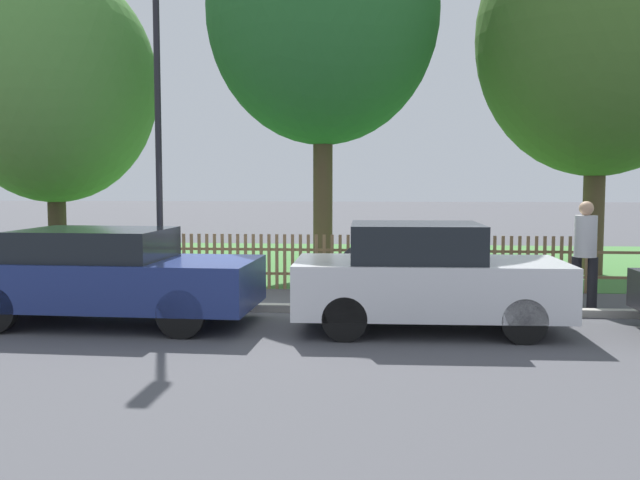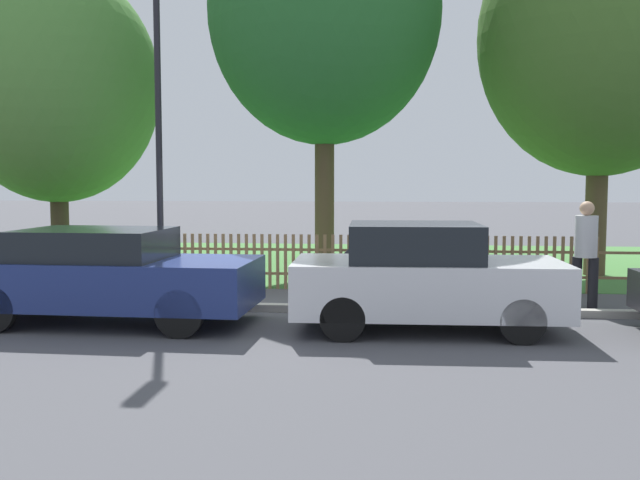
{
  "view_description": "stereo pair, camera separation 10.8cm",
  "coord_description": "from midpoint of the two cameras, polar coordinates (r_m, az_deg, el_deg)",
  "views": [
    {
      "loc": [
        2.18,
        -11.13,
        2.11
      ],
      "look_at": [
        1.07,
        0.86,
        1.1
      ],
      "focal_mm": 40.0,
      "sensor_mm": 36.0,
      "label": 1
    },
    {
      "loc": [
        2.29,
        -11.12,
        2.11
      ],
      "look_at": [
        1.07,
        0.86,
        1.1
      ],
      "focal_mm": 40.0,
      "sensor_mm": 36.0,
      "label": 2
    }
  ],
  "objects": [
    {
      "name": "parked_car_red_compact",
      "position": [
        10.12,
        8.14,
        -2.95
      ],
      "size": [
        3.78,
        1.85,
        1.51
      ],
      "rotation": [
        0.0,
        0.0,
        0.03
      ],
      "color": "silver",
      "rests_on": "ground"
    },
    {
      "name": "parked_car_navy_estate",
      "position": [
        10.93,
        -16.94,
        -2.68
      ],
      "size": [
        4.34,
        1.92,
        1.4
      ],
      "rotation": [
        0.0,
        0.0,
        -0.03
      ],
      "color": "navy",
      "rests_on": "ground"
    },
    {
      "name": "street_lamp",
      "position": [
        12.66,
        -13.29,
        13.31
      ],
      "size": [
        0.2,
        0.79,
        6.5
      ],
      "color": "black",
      "rests_on": "ground"
    },
    {
      "name": "tree_mid_park",
      "position": [
        16.66,
        0.04,
        17.85
      ],
      "size": [
        5.2,
        5.2,
        8.88
      ],
      "color": "brown",
      "rests_on": "ground"
    },
    {
      "name": "grass_strip",
      "position": [
        18.75,
        -1.58,
        -1.66
      ],
      "size": [
        39.98,
        9.8,
        0.01
      ],
      "primitive_type": "cube",
      "color": "#477F3D",
      "rests_on": "ground"
    },
    {
      "name": "park_fence",
      "position": [
        13.88,
        -4.0,
        -1.73
      ],
      "size": [
        39.98,
        0.05,
        1.07
      ],
      "color": "olive",
      "rests_on": "ground"
    },
    {
      "name": "tree_far_left",
      "position": [
        17.2,
        21.25,
        14.92
      ],
      "size": [
        5.3,
        5.3,
        8.3
      ],
      "color": "brown",
      "rests_on": "ground"
    },
    {
      "name": "tree_behind_motorcycle",
      "position": [
        18.17,
        -20.74,
        11.54
      ],
      "size": [
        4.81,
        4.81,
        7.12
      ],
      "color": "#473828",
      "rests_on": "ground"
    },
    {
      "name": "ground_plane",
      "position": [
        11.54,
        -5.98,
        -5.77
      ],
      "size": [
        120.0,
        120.0,
        0.0
      ],
      "primitive_type": "plane",
      "color": "#4C4C51"
    },
    {
      "name": "kerb_stone",
      "position": [
        11.63,
        -5.89,
        -5.39
      ],
      "size": [
        39.98,
        0.2,
        0.12
      ],
      "primitive_type": "cube",
      "color": "#B2ADA3",
      "rests_on": "ground"
    },
    {
      "name": "pedestrian_near_fence",
      "position": [
        12.4,
        20.22,
        -0.63
      ],
      "size": [
        0.45,
        0.45,
        1.77
      ],
      "rotation": [
        0.0,
        0.0,
        5.96
      ],
      "color": "black",
      "rests_on": "ground"
    },
    {
      "name": "covered_motorcycle",
      "position": [
        12.85,
        5.64,
        -1.75
      ],
      "size": [
        1.96,
        0.74,
        1.07
      ],
      "rotation": [
        0.0,
        0.0,
        -0.02
      ],
      "color": "black",
      "rests_on": "ground"
    }
  ]
}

